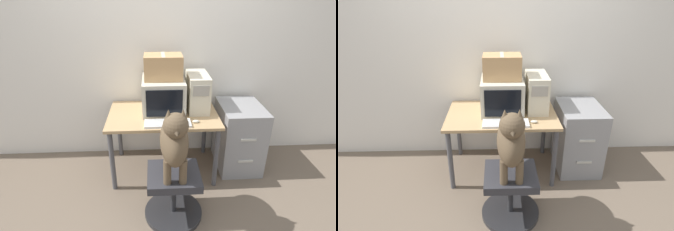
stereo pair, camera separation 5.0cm
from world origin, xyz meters
The scene contains 11 objects.
ground_plane centered at (0.00, 0.00, 0.00)m, with size 12.00×12.00×0.00m, color #6B5B4C.
wall_back centered at (0.00, 0.80, 1.30)m, with size 8.00×0.05×2.60m.
desk centered at (0.00, 0.37, 0.61)m, with size 1.14×0.73×0.70m.
crt_monitor centered at (0.01, 0.45, 0.88)m, with size 0.43×0.49×0.35m.
pc_tower centered at (0.37, 0.48, 0.90)m, with size 0.21×0.43×0.39m.
keyboard centered at (0.03, 0.11, 0.72)m, with size 0.45×0.17×0.03m.
computer_mouse centered at (0.31, 0.13, 0.72)m, with size 0.07×0.04×0.03m.
office_chair centered at (0.06, -0.33, 0.24)m, with size 0.52×0.52×0.47m.
dog centered at (0.06, -0.35, 0.81)m, with size 0.23×0.51×0.65m.
filing_cabinet centered at (0.86, 0.42, 0.37)m, with size 0.45×0.62×0.74m.
cardboard_box centered at (0.01, 0.46, 1.18)m, with size 0.38×0.26×0.25m.
Camera 1 is at (-0.09, -2.13, 1.86)m, focal length 28.00 mm.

